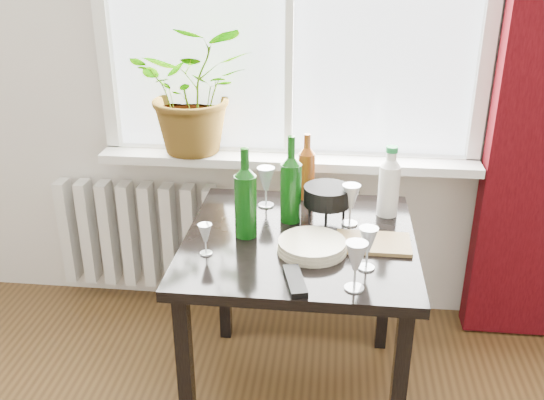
# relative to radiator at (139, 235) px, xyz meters

# --- Properties ---
(windowsill) EXTENTS (1.72, 0.20, 0.04)m
(windowsill) POSITION_rel_radiator_xyz_m (0.75, -0.03, 0.44)
(windowsill) COLOR white
(windowsill) RESTS_ON ground
(radiator) EXTENTS (0.80, 0.10, 0.55)m
(radiator) POSITION_rel_radiator_xyz_m (0.00, 0.00, 0.00)
(radiator) COLOR silver
(radiator) RESTS_ON ground
(table) EXTENTS (0.85, 0.85, 0.74)m
(table) POSITION_rel_radiator_xyz_m (0.85, -0.63, 0.27)
(table) COLOR black
(table) RESTS_ON ground
(potted_plant) EXTENTS (0.57, 0.51, 0.58)m
(potted_plant) POSITION_rel_radiator_xyz_m (0.34, -0.02, 0.76)
(potted_plant) COLOR #427B20
(potted_plant) RESTS_ON windowsill
(wine_bottle_left) EXTENTS (0.10, 0.10, 0.35)m
(wine_bottle_left) POSITION_rel_radiator_xyz_m (0.65, -0.64, 0.54)
(wine_bottle_left) COLOR #0D450E
(wine_bottle_left) RESTS_ON table
(wine_bottle_right) EXTENTS (0.10, 0.10, 0.35)m
(wine_bottle_right) POSITION_rel_radiator_xyz_m (0.80, -0.49, 0.54)
(wine_bottle_right) COLOR #0C430D
(wine_bottle_right) RESTS_ON table
(bottle_amber) EXTENTS (0.09, 0.09, 0.29)m
(bottle_amber) POSITION_rel_radiator_xyz_m (0.85, -0.26, 0.51)
(bottle_amber) COLOR #7A350D
(bottle_amber) RESTS_ON table
(cleaning_bottle) EXTENTS (0.10, 0.10, 0.29)m
(cleaning_bottle) POSITION_rel_radiator_xyz_m (1.18, -0.39, 0.51)
(cleaning_bottle) COLOR white
(cleaning_bottle) RESTS_ON table
(wineglass_front_right) EXTENTS (0.08, 0.08, 0.17)m
(wineglass_front_right) POSITION_rel_radiator_xyz_m (1.05, -0.97, 0.44)
(wineglass_front_right) COLOR silver
(wineglass_front_right) RESTS_ON table
(wineglass_far_right) EXTENTS (0.07, 0.07, 0.16)m
(wineglass_far_right) POSITION_rel_radiator_xyz_m (1.09, -0.83, 0.44)
(wineglass_far_right) COLOR silver
(wineglass_far_right) RESTS_ON table
(wineglass_back_center) EXTENTS (0.09, 0.09, 0.17)m
(wineglass_back_center) POSITION_rel_radiator_xyz_m (1.03, -0.50, 0.44)
(wineglass_back_center) COLOR silver
(wineglass_back_center) RESTS_ON table
(wineglass_back_left) EXTENTS (0.09, 0.09, 0.17)m
(wineglass_back_left) POSITION_rel_radiator_xyz_m (0.69, -0.36, 0.45)
(wineglass_back_left) COLOR #B2B6BF
(wineglass_back_left) RESTS_ON table
(wineglass_front_left) EXTENTS (0.06, 0.06, 0.12)m
(wineglass_front_left) POSITION_rel_radiator_xyz_m (0.53, -0.80, 0.42)
(wineglass_front_left) COLOR silver
(wineglass_front_left) RESTS_ON table
(plate_stack) EXTENTS (0.31, 0.31, 0.04)m
(plate_stack) POSITION_rel_radiator_xyz_m (0.90, -0.73, 0.38)
(plate_stack) COLOR beige
(plate_stack) RESTS_ON table
(fondue_pot) EXTENTS (0.25, 0.24, 0.14)m
(fondue_pot) POSITION_rel_radiator_xyz_m (0.94, -0.47, 0.43)
(fondue_pot) COLOR black
(fondue_pot) RESTS_ON table
(tv_remote) EXTENTS (0.10, 0.19, 0.02)m
(tv_remote) POSITION_rel_radiator_xyz_m (0.86, -0.96, 0.37)
(tv_remote) COLOR black
(tv_remote) RESTS_ON table
(cutting_board) EXTENTS (0.27, 0.17, 0.01)m
(cutting_board) POSITION_rel_radiator_xyz_m (1.12, -0.66, 0.37)
(cutting_board) COLOR olive
(cutting_board) RESTS_ON table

